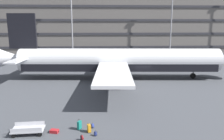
{
  "coord_description": "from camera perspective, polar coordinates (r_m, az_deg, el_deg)",
  "views": [
    {
      "loc": [
        -6.94,
        -35.35,
        9.0
      ],
      "look_at": [
        -5.38,
        -6.21,
        3.0
      ],
      "focal_mm": 35.55,
      "sensor_mm": 36.0,
      "label": 1
    }
  ],
  "objects": [
    {
      "name": "terminal_structure",
      "position": [
        78.49,
        2.04,
        11.06
      ],
      "size": [
        150.36,
        18.14,
        16.48
      ],
      "color": "#605B56",
      "rests_on": "ground_plane"
    },
    {
      "name": "suitcase_orange",
      "position": [
        19.56,
        -5.92,
        -14.65
      ],
      "size": [
        0.37,
        0.48,
        0.81
      ],
      "color": "orange",
      "rests_on": "ground_plane"
    },
    {
      "name": "backpack_red",
      "position": [
        20.3,
        -4.98,
        -14.09
      ],
      "size": [
        0.37,
        0.43,
        0.48
      ],
      "color": "navy",
      "rests_on": "ground_plane"
    },
    {
      "name": "backpack_large",
      "position": [
        18.99,
        -4.31,
        -16.03
      ],
      "size": [
        0.36,
        0.35,
        0.47
      ],
      "color": "navy",
      "rests_on": "ground_plane"
    },
    {
      "name": "airliner",
      "position": [
        37.24,
        1.22,
        2.35
      ],
      "size": [
        39.41,
        31.81,
        10.79
      ],
      "color": "silver",
      "rests_on": "ground_plane"
    },
    {
      "name": "light_mast_center_left",
      "position": [
        68.2,
        15.11,
        13.68
      ],
      "size": [
        1.8,
        0.5,
        20.49
      ],
      "color": "gray",
      "rests_on": "ground_plane"
    },
    {
      "name": "light_mast_left",
      "position": [
        65.47,
        -10.39,
        14.36
      ],
      "size": [
        1.8,
        0.5,
        21.31
      ],
      "color": "gray",
      "rests_on": "ground_plane"
    },
    {
      "name": "baggage_cart",
      "position": [
        20.37,
        -20.77,
        -14.07
      ],
      "size": [
        3.33,
        1.45,
        0.82
      ],
      "color": "#B7B7BC",
      "rests_on": "ground_plane"
    },
    {
      "name": "suitcase_navy",
      "position": [
        20.08,
        -14.59,
        -14.98
      ],
      "size": [
        0.79,
        0.59,
        0.27
      ],
      "color": "#B21E23",
      "rests_on": "ground_plane"
    },
    {
      "name": "ground_plane",
      "position": [
        37.13,
        7.8,
        -2.52
      ],
      "size": [
        600.0,
        600.0,
        0.0
      ],
      "primitive_type": "plane",
      "color": "#424449"
    },
    {
      "name": "backpack_small",
      "position": [
        18.47,
        -7.69,
        -16.88
      ],
      "size": [
        0.33,
        0.36,
        0.5
      ],
      "color": "maroon",
      "rests_on": "ground_plane"
    },
    {
      "name": "suitcase_black",
      "position": [
        20.08,
        -8.39,
        -13.84
      ],
      "size": [
        0.38,
        0.48,
        0.91
      ],
      "color": "#147266",
      "rests_on": "ground_plane"
    }
  ]
}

